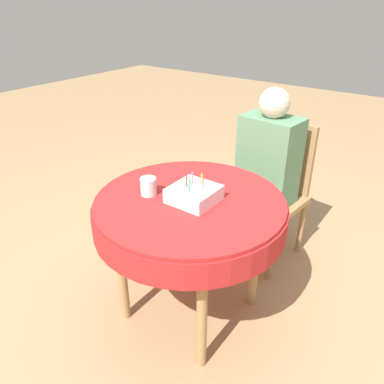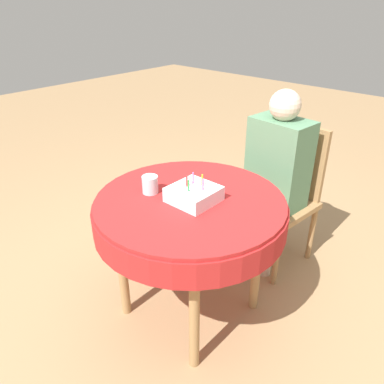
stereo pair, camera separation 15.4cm
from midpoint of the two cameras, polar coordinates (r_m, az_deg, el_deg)
ground_plane at (r=2.27m, az=1.78°, el=-17.36°), size 12.00×12.00×0.00m
dining_table at (r=1.87m, az=2.07°, el=-3.55°), size 0.96×0.96×0.73m
chair at (r=2.51m, az=15.28°, el=0.06°), size 0.49×0.49×0.91m
person at (r=2.35m, az=14.52°, el=3.59°), size 0.37×0.34×1.15m
birthday_cake at (r=1.80m, az=2.78°, el=-0.35°), size 0.21×0.21×0.13m
drinking_glass at (r=1.87m, az=-4.07°, el=1.10°), size 0.08×0.08×0.09m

